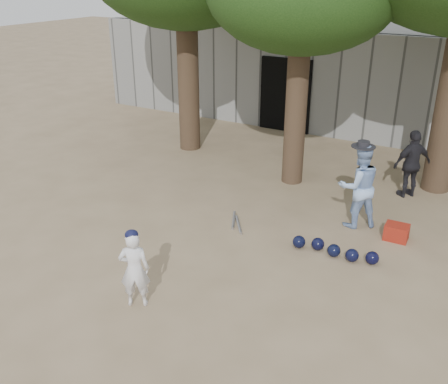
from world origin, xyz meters
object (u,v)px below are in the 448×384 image
Objects in this scene: spectator_blue at (359,186)px; spectator_dark at (412,164)px; red_bag at (396,232)px; boy_player at (134,269)px.

spectator_blue reaches higher than spectator_dark.
spectator_blue is at bearing 25.62° from spectator_dark.
red_bag is at bearing 128.81° from spectator_blue.
spectator_blue is 1.10× the size of spectator_dark.
red_bag is at bearing 49.10° from spectator_dark.
spectator_blue reaches higher than red_bag.
spectator_blue reaches higher than boy_player.
boy_player reaches higher than red_bag.
spectator_dark is 2.22m from red_bag.
spectator_dark reaches higher than red_bag.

